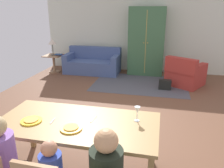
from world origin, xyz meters
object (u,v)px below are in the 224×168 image
couch (93,63)px  wine_glass (137,111)px  side_table (54,61)px  table_lamp (52,42)px  handbag (165,85)px  book_lower (60,55)px  plate_near_child (71,128)px  armchair (185,74)px  armoire (146,42)px  person_man (5,168)px  dining_table (77,127)px  plate_near_man (31,121)px  book_upper (59,54)px

couch → wine_glass: bearing=-66.3°
side_table → table_lamp: 0.63m
handbag → book_lower: bearing=164.6°
plate_near_child → couch: bearing=104.7°
armchair → armoire: 1.66m
person_man → table_lamp: 5.47m
armchair → armoire: armoire is taller
dining_table → plate_near_child: plate_near_child is taller
book_lower → handbag: bearing=-15.4°
plate_near_man → book_lower: (-1.80, 4.58, -0.18)m
book_lower → book_upper: 0.09m
plate_near_child → dining_table: bearing=90.0°
handbag → wine_glass: bearing=-96.4°
armoire → table_lamp: size_ratio=3.89×
person_man → book_upper: person_man is taller
side_table → book_upper: (0.21, -0.04, 0.24)m
couch → armoire: (1.71, 0.22, 0.75)m
person_man → dining_table: bearing=50.5°
handbag → table_lamp: bearing=166.0°
wine_glass → book_lower: wine_glass is taller
plate_near_child → book_lower: 5.20m
plate_near_man → person_man: size_ratio=0.23×
plate_near_child → person_man: person_man is taller
side_table → book_upper: 0.33m
table_lamp → armchair: bearing=-6.1°
person_man → handbag: bearing=68.8°
armchair → wine_glass: bearing=-103.3°
side_table → wine_glass: bearing=-52.6°
plate_near_man → side_table: size_ratio=0.43×
armoire → plate_near_child: bearing=-95.0°
armchair → book_upper: 3.96m
book_lower → handbag: 3.58m
armoire → table_lamp: armoire is taller
person_man → armchair: bearing=65.2°
plate_near_child → handbag: plate_near_child is taller
couch → table_lamp: size_ratio=3.29×
wine_glass → handbag: wine_glass is taller
table_lamp → handbag: bearing=-14.0°
couch → armoire: bearing=7.4°
couch → book_upper: (-1.06, -0.30, 0.32)m
person_man → book_lower: 5.42m
wine_glass → armoire: armoire is taller
dining_table → couch: size_ratio=1.10×
table_lamp → armoire: bearing=9.2°
plate_near_man → book_lower: size_ratio=1.14×
armchair → side_table: size_ratio=2.02×
side_table → book_upper: size_ratio=2.64×
plate_near_child → armchair: 4.47m
armchair → armoire: bearing=141.3°
armoire → wine_glass: bearing=-86.8°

